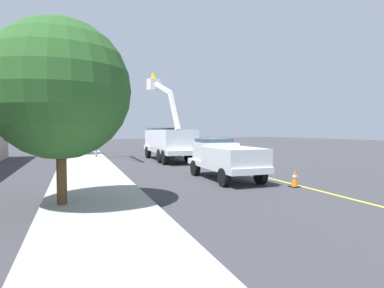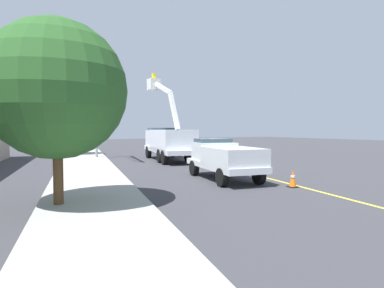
{
  "view_description": "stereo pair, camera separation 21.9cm",
  "coord_description": "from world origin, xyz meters",
  "views": [
    {
      "loc": [
        -21.01,
        13.21,
        2.6
      ],
      "look_at": [
        1.11,
        0.74,
        1.4
      ],
      "focal_mm": 30.09,
      "sensor_mm": 36.0,
      "label": 1
    },
    {
      "loc": [
        -21.12,
        13.02,
        2.6
      ],
      "look_at": [
        1.11,
        0.74,
        1.4
      ],
      "focal_mm": 30.09,
      "sensor_mm": 36.0,
      "label": 2
    }
  ],
  "objects": [
    {
      "name": "passing_minivan",
      "position": [
        8.16,
        -3.43,
        0.97
      ],
      "size": [
        5.05,
        2.66,
        1.69
      ],
      "color": "maroon",
      "rests_on": "ground"
    },
    {
      "name": "ground",
      "position": [
        0.0,
        0.0,
        0.0
      ],
      "size": [
        120.0,
        120.0,
        0.0
      ],
      "primitive_type": "plane",
      "color": "#38383D"
    },
    {
      "name": "utility_bucket_truck",
      "position": [
        2.97,
        1.94,
        1.61
      ],
      "size": [
        8.5,
        3.82,
        7.16
      ],
      "color": "white",
      "rests_on": "ground"
    },
    {
      "name": "lane_centre_stripe",
      "position": [
        0.0,
        0.0,
        0.0
      ],
      "size": [
        49.34,
        8.38,
        0.01
      ],
      "primitive_type": "cube",
      "rotation": [
        0.0,
        0.0,
        -0.17
      ],
      "color": "yellow",
      "rests_on": "ground"
    },
    {
      "name": "sidewalk_far_side",
      "position": [
        1.46,
        8.77,
        0.06
      ],
      "size": [
        59.77,
        13.42,
        0.12
      ],
      "primitive_type": "cube",
      "rotation": [
        0.0,
        0.0,
        -0.17
      ],
      "color": "#9E9E99",
      "rests_on": "ground"
    },
    {
      "name": "service_pickup_truck",
      "position": [
        -7.6,
        3.69,
        1.12
      ],
      "size": [
        5.87,
        2.99,
        2.06
      ],
      "color": "silver",
      "rests_on": "ground"
    },
    {
      "name": "traffic_cone_mid_front",
      "position": [
        5.89,
        -0.66,
        0.37
      ],
      "size": [
        0.4,
        0.4,
        0.75
      ],
      "color": "black",
      "rests_on": "ground"
    },
    {
      "name": "street_tree_right",
      "position": [
        12.07,
        8.55,
        3.95
      ],
      "size": [
        3.53,
        3.53,
        5.73
      ],
      "color": "brown",
      "rests_on": "ground"
    },
    {
      "name": "traffic_signal_mast",
      "position": [
        5.64,
        7.04,
        5.75
      ],
      "size": [
        6.47,
        1.34,
        8.12
      ],
      "color": "gray",
      "rests_on": "ground"
    },
    {
      "name": "traffic_cone_leading",
      "position": [
        -10.85,
        2.22,
        0.38
      ],
      "size": [
        0.4,
        0.4,
        0.77
      ],
      "color": "black",
      "rests_on": "ground"
    },
    {
      "name": "street_tree_left",
      "position": [
        -9.79,
        11.79,
        3.86
      ],
      "size": [
        4.55,
        4.55,
        6.14
      ],
      "color": "brown",
      "rests_on": "ground"
    }
  ]
}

